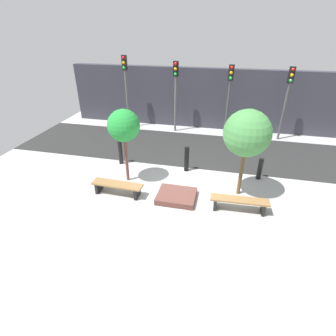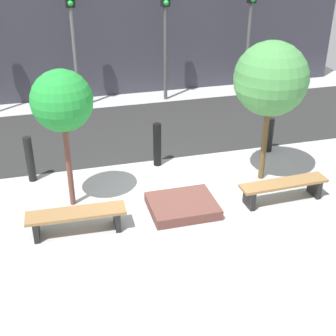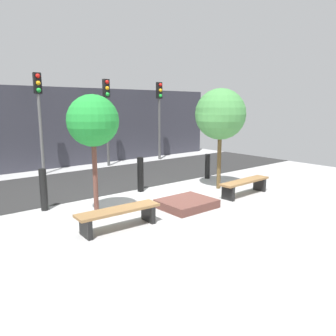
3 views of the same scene
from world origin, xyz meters
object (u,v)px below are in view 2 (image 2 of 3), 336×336
object	(u,v)px
tree_behind_right_bench	(271,79)
bollard_left	(157,145)
planter_bed	(182,206)
bollard_center	(270,135)
tree_behind_left_bench	(62,102)
bollard_far_left	(30,159)
traffic_light_mid_east	(165,20)
bench_right	(283,187)
traffic_light_east	(251,16)
bench_left	(76,217)
traffic_light_mid_west	(72,23)

from	to	relation	value
tree_behind_right_bench	bollard_left	xyz separation A→B (m)	(-2.19, 1.30, -1.85)
planter_bed	bollard_center	distance (m)	3.72
tree_behind_right_bench	tree_behind_left_bench	bearing A→B (deg)	-180.00
bollard_far_left	traffic_light_mid_east	bearing A→B (deg)	46.20
bollard_center	bench_right	bearing A→B (deg)	-109.15
bollard_far_left	bollard_center	world-z (taller)	bollard_far_left
tree_behind_left_bench	traffic_light_east	bearing A→B (deg)	42.22
bollard_left	traffic_light_mid_east	world-z (taller)	traffic_light_mid_east
bench_left	bench_right	distance (m)	4.39
bench_left	traffic_light_east	xyz separation A→B (m)	(6.56, 7.02, 2.28)
traffic_light_mid_east	traffic_light_east	world-z (taller)	traffic_light_mid_east
tree_behind_left_bench	bollard_left	world-z (taller)	tree_behind_left_bench
bollard_left	bench_left	bearing A→B (deg)	-132.96
traffic_light_mid_east	planter_bed	bearing A→B (deg)	-102.06
tree_behind_left_bench	traffic_light_east	size ratio (longest dim) A/B	0.77
traffic_light_mid_east	bollard_center	bearing A→B (deg)	-71.53
tree_behind_left_bench	traffic_light_mid_west	xyz separation A→B (m)	(0.74, 5.96, 0.37)
planter_bed	traffic_light_east	distance (m)	8.48
bollard_far_left	traffic_light_mid_east	world-z (taller)	traffic_light_mid_east
planter_bed	bollard_far_left	size ratio (longest dim) A/B	1.25
tree_behind_left_bench	planter_bed	bearing A→B (deg)	-21.41
bench_right	tree_behind_left_bench	xyz separation A→B (m)	(-4.39, 1.06, 1.97)
bench_right	tree_behind_right_bench	distance (m)	2.32
tree_behind_left_bench	bollard_center	distance (m)	5.68
bench_right	traffic_light_mid_east	xyz separation A→B (m)	(-0.74, 7.02, 2.28)
bench_left	bollard_center	size ratio (longest dim) A/B	2.09
tree_behind_right_bench	traffic_light_mid_west	xyz separation A→B (m)	(-3.65, 5.96, 0.28)
traffic_light_mid_west	bollard_left	bearing A→B (deg)	-72.65
bench_left	tree_behind_left_bench	xyz separation A→B (m)	(0.00, 1.06, 1.97)
tree_behind_left_bench	tree_behind_right_bench	xyz separation A→B (m)	(4.39, 0.00, 0.09)
tree_behind_left_bench	traffic_light_mid_east	size ratio (longest dim) A/B	0.77
bollard_left	bollard_center	size ratio (longest dim) A/B	1.20
planter_bed	bollard_center	xyz separation A→B (m)	(3.01, 2.16, 0.35)
bench_left	bollard_left	world-z (taller)	bollard_left
bollard_left	bench_right	bearing A→B (deg)	-47.04
tree_behind_right_bench	traffic_light_mid_west	size ratio (longest dim) A/B	0.82
bench_left	planter_bed	xyz separation A→B (m)	(2.19, 0.20, -0.23)
tree_behind_right_bench	bollard_far_left	world-z (taller)	tree_behind_right_bench
bench_right	bollard_center	world-z (taller)	bollard_center
bollard_far_left	traffic_light_mid_west	bearing A→B (deg)	71.53
tree_behind_right_bench	traffic_light_mid_east	size ratio (longest dim) A/B	0.84
bollard_center	traffic_light_east	distance (m)	5.31
bollard_left	traffic_light_mid_east	size ratio (longest dim) A/B	0.29
bollard_far_left	bollard_center	bearing A→B (deg)	0.00
bench_right	tree_behind_left_bench	distance (m)	4.93
planter_bed	traffic_light_mid_west	size ratio (longest dim) A/B	0.35
bench_left	tree_behind_left_bench	world-z (taller)	tree_behind_left_bench
tree_behind_right_bench	bollard_left	distance (m)	3.15
traffic_light_mid_east	traffic_light_east	distance (m)	2.91
planter_bed	bollard_left	xyz separation A→B (m)	(0.00, 2.16, 0.44)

